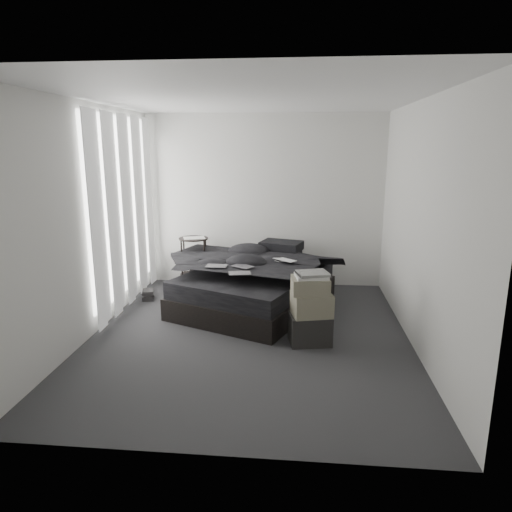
# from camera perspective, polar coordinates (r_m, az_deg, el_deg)

# --- Properties ---
(floor) EXTENTS (3.60, 4.20, 0.01)m
(floor) POSITION_cam_1_polar(r_m,az_deg,el_deg) (5.31, -0.84, -9.92)
(floor) COLOR #303033
(floor) RESTS_ON ground
(ceiling) EXTENTS (3.60, 4.20, 0.01)m
(ceiling) POSITION_cam_1_polar(r_m,az_deg,el_deg) (4.90, -0.95, 19.22)
(ceiling) COLOR white
(ceiling) RESTS_ON ground
(wall_back) EXTENTS (3.60, 0.01, 2.60)m
(wall_back) POSITION_cam_1_polar(r_m,az_deg,el_deg) (7.01, 1.02, 6.86)
(wall_back) COLOR silver
(wall_back) RESTS_ON ground
(wall_front) EXTENTS (3.60, 0.01, 2.60)m
(wall_front) POSITION_cam_1_polar(r_m,az_deg,el_deg) (2.91, -5.47, -2.77)
(wall_front) COLOR silver
(wall_front) RESTS_ON ground
(wall_left) EXTENTS (0.01, 4.20, 2.60)m
(wall_left) POSITION_cam_1_polar(r_m,az_deg,el_deg) (5.44, -20.13, 4.10)
(wall_left) COLOR silver
(wall_left) RESTS_ON ground
(wall_right) EXTENTS (0.01, 4.20, 2.60)m
(wall_right) POSITION_cam_1_polar(r_m,az_deg,el_deg) (5.07, 19.81, 3.48)
(wall_right) COLOR silver
(wall_right) RESTS_ON ground
(window_left) EXTENTS (0.02, 2.00, 2.30)m
(window_left) POSITION_cam_1_polar(r_m,az_deg,el_deg) (6.24, -16.49, 5.94)
(window_left) COLOR white
(window_left) RESTS_ON wall_left
(curtain_left) EXTENTS (0.06, 2.12, 2.48)m
(curtain_left) POSITION_cam_1_polar(r_m,az_deg,el_deg) (6.23, -16.02, 5.31)
(curtain_left) COLOR white
(curtain_left) RESTS_ON wall_left
(bed) EXTENTS (2.22, 2.48, 0.28)m
(bed) POSITION_cam_1_polar(r_m,az_deg,el_deg) (6.19, -0.15, -5.10)
(bed) COLOR black
(bed) RESTS_ON floor
(mattress) EXTENTS (2.14, 2.40, 0.22)m
(mattress) POSITION_cam_1_polar(r_m,az_deg,el_deg) (6.11, -0.15, -2.90)
(mattress) COLOR black
(mattress) RESTS_ON bed
(duvet) EXTENTS (2.07, 2.19, 0.24)m
(duvet) POSITION_cam_1_polar(r_m,az_deg,el_deg) (6.01, -0.38, -0.93)
(duvet) COLOR black
(duvet) RESTS_ON mattress
(pillow_lower) EXTENTS (0.73, 0.62, 0.14)m
(pillow_lower) POSITION_cam_1_polar(r_m,az_deg,el_deg) (6.77, 2.71, 0.27)
(pillow_lower) COLOR black
(pillow_lower) RESTS_ON mattress
(pillow_upper) EXTENTS (0.67, 0.55, 0.13)m
(pillow_upper) POSITION_cam_1_polar(r_m,az_deg,el_deg) (6.69, 3.19, 1.29)
(pillow_upper) COLOR black
(pillow_upper) RESTS_ON pillow_lower
(laptop) EXTENTS (0.38, 0.37, 0.03)m
(laptop) POSITION_cam_1_polar(r_m,az_deg,el_deg) (5.90, 3.28, 0.08)
(laptop) COLOR silver
(laptop) RESTS_ON duvet
(comic_a) EXTENTS (0.26, 0.17, 0.01)m
(comic_a) POSITION_cam_1_polar(r_m,az_deg,el_deg) (5.69, -4.98, -0.53)
(comic_a) COLOR black
(comic_a) RESTS_ON duvet
(comic_b) EXTENTS (0.31, 0.29, 0.01)m
(comic_b) POSITION_cam_1_polar(r_m,az_deg,el_deg) (5.66, -1.65, -0.50)
(comic_b) COLOR black
(comic_b) RESTS_ON duvet
(comic_c) EXTENTS (0.29, 0.22, 0.01)m
(comic_c) POSITION_cam_1_polar(r_m,az_deg,el_deg) (5.35, -2.07, -1.27)
(comic_c) COLOR black
(comic_c) RESTS_ON duvet
(side_stand) EXTENTS (0.49, 0.49, 0.80)m
(side_stand) POSITION_cam_1_polar(r_m,az_deg,el_deg) (6.87, -7.72, -1.08)
(side_stand) COLOR black
(side_stand) RESTS_ON floor
(papers) EXTENTS (0.36, 0.31, 0.02)m
(papers) POSITION_cam_1_polar(r_m,az_deg,el_deg) (6.76, -7.74, 2.22)
(papers) COLOR white
(papers) RESTS_ON side_stand
(floor_books) EXTENTS (0.21, 0.25, 0.15)m
(floor_books) POSITION_cam_1_polar(r_m,az_deg,el_deg) (6.67, -13.34, -4.67)
(floor_books) COLOR black
(floor_books) RESTS_ON floor
(box_lower) EXTENTS (0.49, 0.42, 0.33)m
(box_lower) POSITION_cam_1_polar(r_m,az_deg,el_deg) (5.11, 6.74, -9.00)
(box_lower) COLOR black
(box_lower) RESTS_ON floor
(box_mid) EXTENTS (0.48, 0.42, 0.25)m
(box_mid) POSITION_cam_1_polar(r_m,az_deg,el_deg) (5.00, 6.96, -5.99)
(box_mid) COLOR #6C6855
(box_mid) RESTS_ON box_lower
(box_upper) EXTENTS (0.43, 0.36, 0.17)m
(box_upper) POSITION_cam_1_polar(r_m,az_deg,el_deg) (4.94, 6.79, -3.66)
(box_upper) COLOR #6C6855
(box_upper) RESTS_ON box_mid
(art_book_white) EXTENTS (0.38, 0.32, 0.03)m
(art_book_white) POSITION_cam_1_polar(r_m,az_deg,el_deg) (4.92, 6.94, -2.51)
(art_book_white) COLOR silver
(art_book_white) RESTS_ON box_upper
(art_book_snake) EXTENTS (0.38, 0.34, 0.03)m
(art_book_snake) POSITION_cam_1_polar(r_m,az_deg,el_deg) (4.90, 7.08, -2.18)
(art_book_snake) COLOR silver
(art_book_snake) RESTS_ON art_book_white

